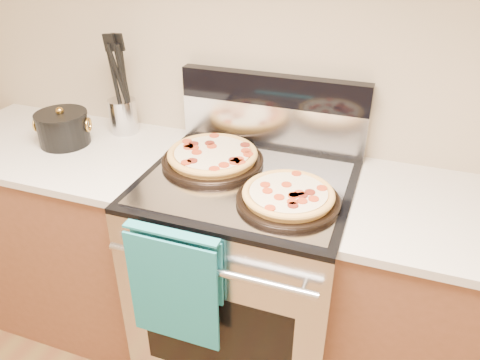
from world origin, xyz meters
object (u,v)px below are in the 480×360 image
(pepperoni_pizza_front, at_px, (288,196))
(saucepan, at_px, (63,130))
(range_body, at_px, (246,278))
(utensil_crock, at_px, (123,116))
(pepperoni_pizza_back, at_px, (213,157))

(pepperoni_pizza_front, xyz_separation_m, saucepan, (-1.01, 0.15, 0.02))
(range_body, height_order, utensil_crock, utensil_crock)
(saucepan, bearing_deg, range_body, -3.38)
(range_body, xyz_separation_m, utensil_crock, (-0.66, 0.24, 0.54))
(pepperoni_pizza_front, bearing_deg, saucepan, 171.30)
(range_body, xyz_separation_m, saucepan, (-0.83, 0.05, 0.52))
(pepperoni_pizza_front, bearing_deg, range_body, 149.57)
(range_body, relative_size, pepperoni_pizza_front, 2.63)
(pepperoni_pizza_back, distance_m, utensil_crock, 0.53)
(pepperoni_pizza_back, bearing_deg, range_body, -23.00)
(utensil_crock, distance_m, saucepan, 0.26)
(range_body, bearing_deg, saucepan, 176.62)
(range_body, relative_size, utensil_crock, 6.00)
(utensil_crock, height_order, saucepan, utensil_crock)
(pepperoni_pizza_back, xyz_separation_m, pepperoni_pizza_front, (0.34, -0.18, -0.00))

